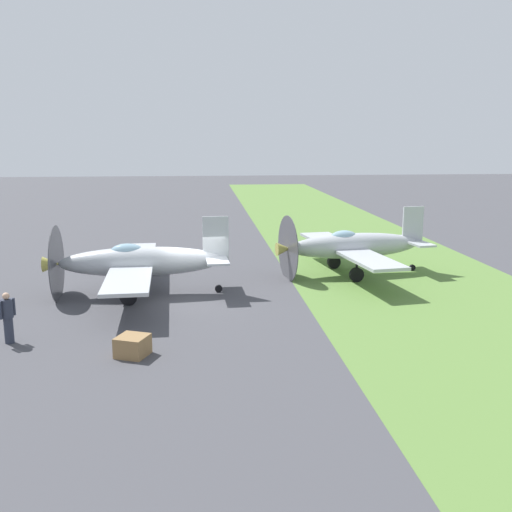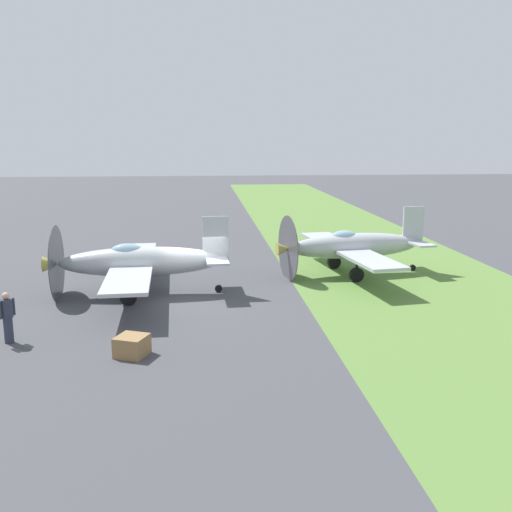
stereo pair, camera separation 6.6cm
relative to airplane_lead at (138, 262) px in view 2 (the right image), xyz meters
The scene contains 7 objects.
ground_plane 2.98m from the airplane_lead, 103.76° to the right, with size 160.00×160.00×0.00m, color #424247.
grass_verge 12.55m from the airplane_lead, 92.83° to the right, with size 120.00×11.00×0.01m, color #567A38.
airplane_lead is the anchor object (origin of this frame).
airplane_wingman 10.53m from the airplane_lead, 73.98° to the right, with size 9.79×7.78×3.47m.
ground_crew_chief 6.76m from the airplane_lead, 146.59° to the left, with size 0.54×0.41×1.73m.
supply_crate 7.30m from the airplane_lead, behind, with size 0.90×0.90×0.64m, color olive.
runway_marker_cone 11.69m from the airplane_lead, 45.65° to the right, with size 0.36×0.36×0.44m, color orange.
Camera 2 is at (-24.05, -0.23, 6.71)m, focal length 40.71 mm.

